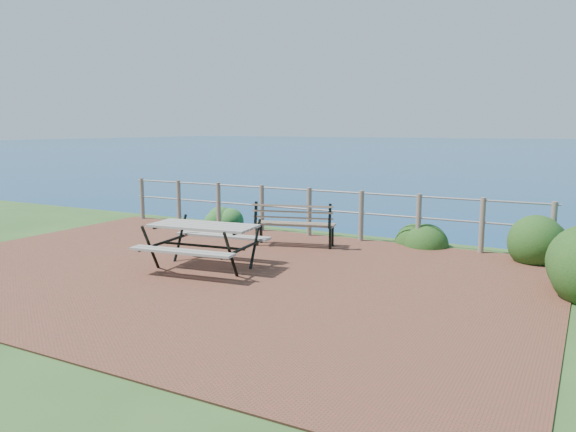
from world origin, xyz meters
name	(u,v)px	position (x,y,z in m)	size (l,w,h in m)	color
ground	(214,272)	(0.00, 0.00, 0.00)	(10.00, 7.00, 0.12)	brown
safety_railing	(309,209)	(0.00, 3.35, 0.57)	(9.40, 0.10, 1.00)	#6B5B4C
picnic_table	(204,242)	(-0.23, 0.05, 0.46)	(1.76, 1.45, 0.71)	gray
park_bench	(295,217)	(0.23, 2.28, 0.57)	(1.57, 0.77, 0.86)	brown
shrub_right_edge	(545,261)	(4.51, 3.31, 0.00)	(0.98, 0.98, 1.40)	#123C12
shrub_lip_west	(219,220)	(-2.90, 4.20, 0.00)	(0.74, 0.74, 0.47)	#235620
shrub_lip_east	(425,244)	(2.34, 3.74, 0.00)	(0.88, 0.88, 0.67)	#123C12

